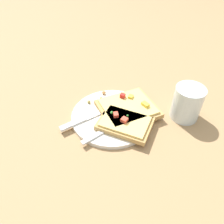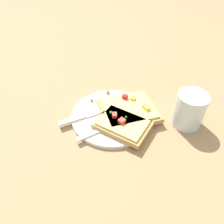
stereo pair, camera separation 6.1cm
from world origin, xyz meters
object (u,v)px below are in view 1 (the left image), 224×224
(knife, at_px, (88,117))
(pizza_slice_main, at_px, (128,108))
(fork, at_px, (117,123))
(plate, at_px, (112,116))
(pizza_slice_corner, at_px, (125,123))
(drinking_glass, at_px, (187,103))

(knife, bearing_deg, pizza_slice_main, -19.26)
(fork, relative_size, pizza_slice_main, 0.82)
(plate, relative_size, pizza_slice_corner, 1.41)
(plate, distance_m, knife, 0.07)
(plate, height_order, knife, knife)
(plate, relative_size, fork, 1.39)
(fork, bearing_deg, plate, 72.82)
(knife, relative_size, pizza_slice_corner, 1.06)
(plate, xyz_separation_m, pizza_slice_corner, (-0.04, 0.04, 0.02))
(plate, xyz_separation_m, drinking_glass, (-0.21, -0.02, 0.04))
(pizza_slice_main, bearing_deg, pizza_slice_corner, -125.03)
(plate, distance_m, pizza_slice_main, 0.05)
(pizza_slice_main, relative_size, pizza_slice_corner, 1.24)
(plate, distance_m, fork, 0.04)
(knife, bearing_deg, fork, -50.97)
(knife, height_order, pizza_slice_main, pizza_slice_main)
(pizza_slice_corner, bearing_deg, pizza_slice_main, -76.93)
(pizza_slice_main, height_order, pizza_slice_corner, same)
(pizza_slice_corner, bearing_deg, knife, 5.98)
(pizza_slice_main, height_order, drinking_glass, drinking_glass)
(fork, height_order, pizza_slice_corner, pizza_slice_corner)
(plate, relative_size, pizza_slice_main, 1.14)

